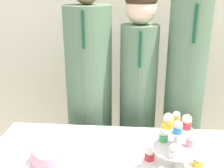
# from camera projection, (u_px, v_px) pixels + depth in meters

# --- Properties ---
(wall_back) EXTENTS (9.00, 0.06, 2.70)m
(wall_back) POSITION_uv_depth(u_px,v_px,m) (138.00, 8.00, 2.39)
(wall_back) COLOR beige
(wall_back) RESTS_ON ground_plane
(round_cake) EXTENTS (0.22, 0.22, 0.10)m
(round_cake) POSITION_uv_depth(u_px,v_px,m) (51.00, 153.00, 1.35)
(round_cake) COLOR white
(round_cake) RESTS_ON table
(cupcake_stand) EXTENTS (0.29, 0.29, 0.31)m
(cupcake_stand) POSITION_uv_depth(u_px,v_px,m) (175.00, 149.00, 1.22)
(cupcake_stand) COLOR silver
(cupcake_stand) RESTS_ON table
(student_0) EXTENTS (0.31, 0.31, 1.60)m
(student_0) POSITION_uv_depth(u_px,v_px,m) (90.00, 105.00, 1.95)
(student_0) COLOR #567556
(student_0) RESTS_ON ground_plane
(student_1) EXTENTS (0.25, 0.25, 1.51)m
(student_1) POSITION_uv_depth(u_px,v_px,m) (138.00, 107.00, 1.93)
(student_1) COLOR #567556
(student_1) RESTS_ON ground_plane
(student_2) EXTENTS (0.26, 0.26, 1.65)m
(student_2) POSITION_uv_depth(u_px,v_px,m) (183.00, 101.00, 1.89)
(student_2) COLOR #567556
(student_2) RESTS_ON ground_plane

